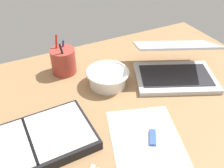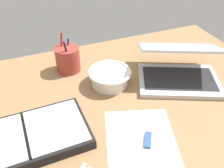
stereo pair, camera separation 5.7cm
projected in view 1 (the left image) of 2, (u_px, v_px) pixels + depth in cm
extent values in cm
cube|color=#936D47|center=(116.00, 116.00, 85.08)|extent=(140.00, 100.00, 2.00)
cube|color=#B7B7BC|center=(175.00, 77.00, 99.67)|extent=(36.91, 31.86, 1.80)
cube|color=#232328|center=(175.00, 75.00, 99.05)|extent=(31.11, 24.95, 0.24)
cube|color=#B7B7BC|center=(175.00, 45.00, 98.58)|extent=(36.48, 30.89, 8.12)
cube|color=silver|center=(175.00, 46.00, 98.32)|extent=(33.34, 27.93, 6.94)
cylinder|color=silver|center=(108.00, 78.00, 95.85)|extent=(14.12, 14.12, 5.63)
torus|color=silver|center=(108.00, 72.00, 94.14)|extent=(16.61, 16.61, 1.33)
cylinder|color=#9E382D|center=(64.00, 61.00, 101.24)|extent=(9.93, 9.93, 10.41)
cylinder|color=black|center=(64.00, 59.00, 97.64)|extent=(2.84, 0.98, 13.58)
cylinder|color=#233899|center=(63.00, 54.00, 102.23)|extent=(2.37, 1.30, 12.25)
cylinder|color=#B21E1E|center=(57.00, 53.00, 100.04)|extent=(3.19, 3.02, 14.79)
cube|color=black|center=(31.00, 144.00, 72.18)|extent=(36.88, 21.79, 3.26)
cube|color=silver|center=(59.00, 129.00, 74.38)|extent=(17.38, 19.25, 0.30)
cube|color=black|center=(30.00, 139.00, 71.01)|extent=(1.34, 18.78, 0.30)
cube|color=white|center=(147.00, 143.00, 74.45)|extent=(28.81, 34.30, 0.16)
cube|color=#33519E|center=(153.00, 137.00, 75.52)|extent=(4.88, 6.15, 1.00)
cube|color=silver|center=(152.00, 129.00, 78.37)|extent=(1.65, 1.65, 0.60)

